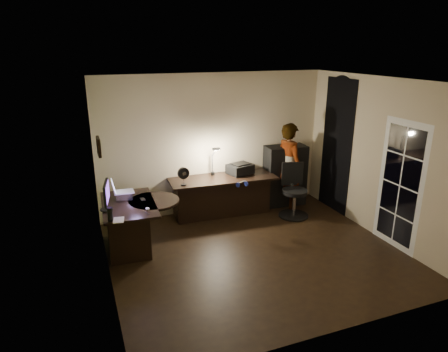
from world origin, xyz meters
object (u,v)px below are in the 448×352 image
object	(u,v)px
monitor	(106,200)
desk_right	(223,196)
cabinet	(285,175)
person	(289,166)
office_chair	(295,191)
desk_left	(130,225)

from	to	relation	value
monitor	desk_right	bearing A→B (deg)	31.48
desk_right	cabinet	world-z (taller)	cabinet
desk_right	monitor	size ratio (longest dim) A/B	4.26
cabinet	person	distance (m)	0.32
person	cabinet	bearing A→B (deg)	-20.17
office_chair	person	bearing A→B (deg)	91.04
desk_right	monitor	bearing A→B (deg)	-156.03
monitor	person	world-z (taller)	person
desk_right	person	xyz separation A→B (m)	(1.38, -0.10, 0.49)
monitor	desk_left	bearing A→B (deg)	35.99
desk_right	cabinet	bearing A→B (deg)	6.52
cabinet	person	world-z (taller)	person
desk_right	person	size ratio (longest dim) A/B	1.17
cabinet	monitor	world-z (taller)	cabinet
desk_left	office_chair	size ratio (longest dim) A/B	1.30
desk_left	desk_right	size ratio (longest dim) A/B	0.65
cabinet	person	bearing A→B (deg)	-95.15
cabinet	person	xyz separation A→B (m)	(-0.03, -0.19, 0.25)
monitor	person	bearing A→B (deg)	22.26
monitor	cabinet	bearing A→B (deg)	25.02
desk_right	cabinet	distance (m)	1.43
desk_left	cabinet	world-z (taller)	cabinet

